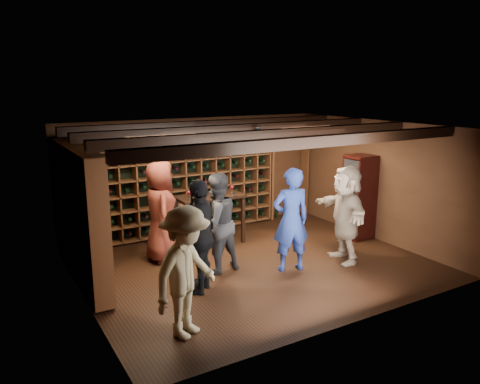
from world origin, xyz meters
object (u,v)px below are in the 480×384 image
display_cabinet (359,199)px  guest_woman_black (200,236)px  guest_khaki (186,273)px  guest_red_floral (161,211)px  guest_beige (345,214)px  tasting_table (210,202)px  man_blue_shirt (291,220)px  man_grey_suit (216,223)px

display_cabinet → guest_woman_black: bearing=-170.2°
guest_khaki → guest_red_floral: bearing=46.2°
guest_khaki → guest_beige: bearing=-14.3°
guest_beige → tasting_table: bearing=-124.9°
man_blue_shirt → guest_beige: man_blue_shirt is taller
display_cabinet → guest_khaki: display_cabinet is taller
display_cabinet → guest_woman_black: size_ratio=0.96×
guest_red_floral → guest_beige: 3.39m
display_cabinet → guest_beige: guest_beige is taller
guest_woman_black → tasting_table: guest_woman_black is taller
guest_khaki → tasting_table: guest_khaki is taller
man_grey_suit → guest_beige: guest_beige is taller
guest_beige → tasting_table: 2.72m
man_grey_suit → guest_woman_black: size_ratio=0.96×
guest_khaki → guest_beige: guest_beige is taller
guest_beige → guest_khaki: bearing=-59.3°
man_blue_shirt → display_cabinet: bearing=-149.1°
tasting_table → man_blue_shirt: bearing=-73.5°
guest_red_floral → guest_woman_black: bearing=-166.0°
display_cabinet → guest_red_floral: (-4.07, 0.88, 0.08)m
guest_khaki → display_cabinet: bearing=-8.4°
man_grey_suit → guest_red_floral: guest_red_floral is taller
guest_woman_black → guest_khaki: size_ratio=1.04×
display_cabinet → guest_khaki: 5.11m
guest_red_floral → display_cabinet: bearing=-90.0°
man_blue_shirt → guest_red_floral: bearing=-28.7°
man_blue_shirt → guest_beige: (1.14, -0.13, -0.02)m
guest_red_floral → tasting_table: (1.18, 0.36, -0.05)m
display_cabinet → man_grey_suit: 3.44m
man_grey_suit → guest_beige: bearing=153.9°
guest_woman_black → guest_beige: bearing=131.3°
man_blue_shirt → tasting_table: bearing=-59.7°
man_blue_shirt → guest_woman_black: 1.72m
guest_red_floral → tasting_table: bearing=-60.9°
tasting_table → guest_khaki: bearing=-121.7°
man_grey_suit → guest_woman_black: 0.83m
display_cabinet → guest_woman_black: (-4.02, -0.70, 0.05)m
guest_red_floral → guest_beige: size_ratio=1.04×
man_grey_suit → guest_woman_black: (-0.58, -0.59, 0.03)m
display_cabinet → man_grey_suit: bearing=-178.2°
man_blue_shirt → guest_woman_black: (-1.72, 0.02, -0.01)m
tasting_table → display_cabinet: bearing=-23.5°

